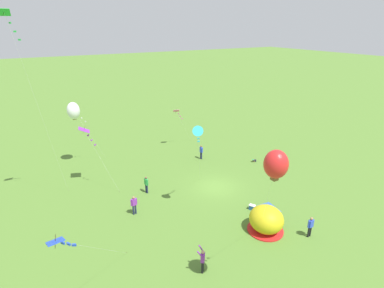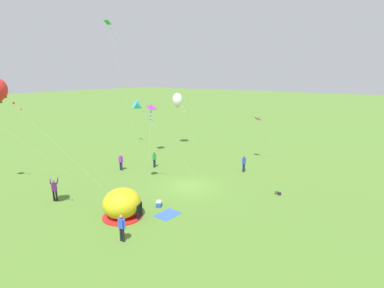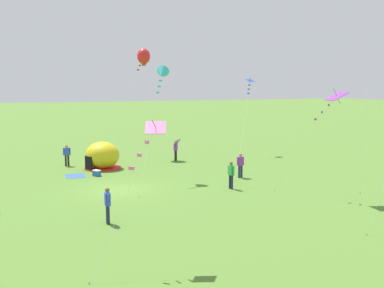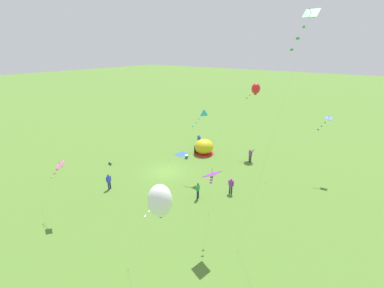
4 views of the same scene
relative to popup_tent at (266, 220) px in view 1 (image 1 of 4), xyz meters
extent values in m
plane|color=#517A2D|center=(7.53, -0.45, -1.00)|extent=(300.00, 300.00, 0.00)
ellipsoid|color=gold|center=(0.00, 0.01, 0.05)|extent=(2.70, 2.60, 2.10)
cylinder|color=red|center=(0.00, 0.01, -0.95)|extent=(2.81, 2.81, 0.10)
cube|color=black|center=(0.52, -1.15, -0.45)|extent=(0.78, 0.44, 1.10)
cube|color=#3359A5|center=(2.08, -2.39, -0.99)|extent=(1.80, 1.43, 0.01)
cube|color=#2659B2|center=(2.73, -1.00, -0.81)|extent=(0.63, 0.57, 0.38)
cube|color=white|center=(2.73, -1.00, -0.59)|extent=(0.64, 0.58, 0.06)
cylinder|color=black|center=(10.19, -7.74, -0.83)|extent=(0.24, 0.34, 0.22)
sphere|color=#9E7051|center=(10.21, -7.48, -0.80)|extent=(0.19, 0.19, 0.19)
cylinder|color=#338C59|center=(10.21, -7.48, -0.71)|extent=(0.24, 0.24, 0.06)
cylinder|color=#9E7051|center=(10.10, -7.61, -0.91)|extent=(0.07, 0.07, 0.17)
cylinder|color=#9E7051|center=(10.30, -7.63, -0.91)|extent=(0.07, 0.07, 0.17)
cylinder|color=navy|center=(10.10, -7.85, -0.93)|extent=(0.09, 0.09, 0.13)
cylinder|color=navy|center=(10.26, -7.87, -0.93)|extent=(0.09, 0.09, 0.13)
cylinder|color=black|center=(-2.20, -2.48, -0.56)|extent=(0.15, 0.15, 0.88)
cylinder|color=black|center=(-2.20, -2.28, -0.56)|extent=(0.15, 0.15, 0.88)
cube|color=blue|center=(-2.20, -2.38, 0.18)|extent=(0.25, 0.38, 0.60)
sphere|color=#9E7051|center=(-2.20, -2.38, 0.61)|extent=(0.22, 0.22, 0.22)
cylinder|color=blue|center=(-2.20, -2.63, 0.18)|extent=(0.09, 0.09, 0.58)
cylinder|color=blue|center=(-2.21, -2.13, 0.18)|extent=(0.09, 0.09, 0.58)
cylinder|color=#1E2347|center=(10.06, 5.95, -0.56)|extent=(0.15, 0.15, 0.88)
cylinder|color=#1E2347|center=(9.86, 5.92, -0.56)|extent=(0.15, 0.15, 0.88)
cube|color=green|center=(9.96, 5.93, 0.18)|extent=(0.41, 0.29, 0.60)
sphere|color=brown|center=(9.96, 5.93, 0.61)|extent=(0.22, 0.22, 0.22)
cylinder|color=green|center=(10.21, 5.97, 0.18)|extent=(0.09, 0.09, 0.58)
cylinder|color=green|center=(9.72, 5.90, 0.18)|extent=(0.09, 0.09, 0.58)
cylinder|color=#1E2347|center=(7.19, 8.23, -0.56)|extent=(0.15, 0.15, 0.88)
cylinder|color=#1E2347|center=(7.22, 8.03, -0.56)|extent=(0.15, 0.15, 0.88)
cube|color=purple|center=(7.21, 8.13, 0.18)|extent=(0.28, 0.41, 0.60)
sphere|color=#9E7051|center=(7.21, 8.13, 0.61)|extent=(0.22, 0.22, 0.22)
cylinder|color=purple|center=(7.18, 8.38, 0.18)|extent=(0.09, 0.09, 0.58)
cylinder|color=purple|center=(7.24, 7.89, 0.18)|extent=(0.09, 0.09, 0.58)
cylinder|color=black|center=(-1.23, 6.57, -0.56)|extent=(0.15, 0.15, 0.88)
cylinder|color=black|center=(-1.08, 6.44, -0.56)|extent=(0.15, 0.15, 0.88)
cube|color=purple|center=(-1.16, 6.51, 0.18)|extent=(0.44, 0.43, 0.60)
sphere|color=tan|center=(-1.16, 6.51, 0.61)|extent=(0.22, 0.22, 0.22)
cylinder|color=purple|center=(-1.26, 6.79, 0.65)|extent=(0.27, 0.37, 0.50)
cylinder|color=purple|center=(-0.86, 6.45, 0.65)|extent=(0.35, 0.31, 0.50)
cylinder|color=#1E2347|center=(14.13, -2.70, -0.56)|extent=(0.15, 0.15, 0.88)
cylinder|color=#1E2347|center=(13.93, -2.68, -0.56)|extent=(0.15, 0.15, 0.88)
cube|color=blue|center=(14.03, -2.69, 0.18)|extent=(0.39, 0.26, 0.60)
sphere|color=brown|center=(14.03, -2.69, 0.61)|extent=(0.22, 0.22, 0.22)
cylinder|color=blue|center=(14.28, -2.71, 0.18)|extent=(0.09, 0.09, 0.58)
cylinder|color=blue|center=(13.78, -2.67, 0.18)|extent=(0.09, 0.09, 0.58)
cylinder|color=silver|center=(0.18, 12.41, 2.43)|extent=(5.64, 4.28, 6.86)
cylinder|color=brown|center=(3.00, 10.27, -0.97)|extent=(0.03, 0.03, 0.06)
cube|color=blue|center=(-2.63, 14.55, 5.86)|extent=(0.72, 0.74, 0.24)
cylinder|color=#332314|center=(-2.63, 14.55, 5.87)|extent=(0.18, 0.14, 0.55)
cube|color=blue|center=(-2.28, 14.28, 5.43)|extent=(0.20, 0.16, 0.12)
cube|color=blue|center=(-1.98, 14.05, 5.05)|extent=(0.20, 0.16, 0.12)
cube|color=blue|center=(-1.69, 13.83, 4.68)|extent=(0.15, 0.20, 0.12)
cylinder|color=silver|center=(-2.12, 2.39, 3.49)|extent=(5.57, 5.09, 8.98)
cylinder|color=brown|center=(0.66, -0.15, -0.97)|extent=(0.03, 0.03, 0.06)
ellipsoid|color=red|center=(-4.90, 4.93, 7.98)|extent=(1.16, 1.16, 1.41)
cube|color=brown|center=(-4.90, 4.93, 7.25)|extent=(0.29, 0.29, 0.21)
cube|color=red|center=(-4.58, 4.63, 7.52)|extent=(0.17, 0.19, 0.12)
cube|color=red|center=(-4.30, 4.38, 7.13)|extent=(0.18, 0.18, 0.12)
cube|color=red|center=(-4.03, 4.13, 6.75)|extent=(0.14, 0.21, 0.12)
cylinder|color=silver|center=(13.09, 13.54, 6.92)|extent=(2.03, 2.22, 15.83)
cylinder|color=brown|center=(14.10, 12.43, -0.97)|extent=(0.03, 0.03, 0.06)
cube|color=green|center=(12.08, 14.65, 14.83)|extent=(0.66, 0.79, 0.47)
cylinder|color=#332314|center=(12.08, 14.65, 14.84)|extent=(0.27, 0.29, 0.49)
cube|color=green|center=(12.29, 14.42, 14.15)|extent=(0.20, 0.16, 0.12)
cube|color=green|center=(12.46, 14.23, 13.58)|extent=(0.15, 0.20, 0.12)
cube|color=green|center=(12.64, 14.03, 13.00)|extent=(0.17, 0.19, 0.12)
cylinder|color=silver|center=(19.82, 8.66, 2.20)|extent=(0.41, 2.96, 6.40)
cylinder|color=brown|center=(20.02, 7.19, -0.97)|extent=(0.03, 0.03, 0.06)
ellipsoid|color=white|center=(19.62, 10.14, 5.40)|extent=(1.35, 1.35, 1.89)
cube|color=brown|center=(19.62, 10.14, 4.55)|extent=(0.34, 0.34, 0.24)
cube|color=white|center=(19.68, 9.73, 4.87)|extent=(0.21, 0.10, 0.12)
cube|color=white|center=(19.72, 9.38, 4.42)|extent=(0.21, 0.08, 0.12)
cube|color=white|center=(19.77, 9.04, 3.97)|extent=(0.21, 0.13, 0.12)
cylinder|color=silver|center=(19.53, -3.30, 1.46)|extent=(1.24, 2.74, 4.91)
cylinder|color=brown|center=(20.14, -4.66, -0.97)|extent=(0.03, 0.03, 0.06)
cube|color=pink|center=(18.92, -1.93, 3.91)|extent=(0.86, 0.92, 0.42)
cylinder|color=#332314|center=(18.92, -1.93, 3.92)|extent=(0.16, 0.33, 0.53)
cube|color=pink|center=(19.09, -2.32, 3.42)|extent=(0.21, 0.11, 0.12)
cube|color=pink|center=(19.24, -2.65, 3.00)|extent=(0.21, 0.12, 0.12)
cube|color=pink|center=(19.39, -2.98, 2.58)|extent=(0.18, 0.19, 0.12)
cylinder|color=silver|center=(7.44, 1.60, 2.60)|extent=(4.63, 3.10, 7.19)
cylinder|color=brown|center=(9.76, 0.06, -0.97)|extent=(0.03, 0.03, 0.06)
cone|color=#33B7D1|center=(5.13, 3.14, 6.19)|extent=(1.36, 1.30, 1.11)
cube|color=#33B7D1|center=(5.49, 2.90, 5.73)|extent=(0.15, 0.20, 0.12)
cube|color=#33B7D1|center=(5.80, 2.70, 5.33)|extent=(0.15, 0.20, 0.12)
cube|color=#33B7D1|center=(6.11, 2.49, 4.94)|extent=(0.11, 0.21, 0.12)
cylinder|color=silver|center=(12.89, 9.17, 1.91)|extent=(2.92, 2.00, 5.81)
cylinder|color=brown|center=(11.44, 8.17, -0.97)|extent=(0.03, 0.03, 0.06)
cube|color=purple|center=(14.34, 10.16, 4.81)|extent=(1.20, 1.12, 0.47)
cylinder|color=#332314|center=(14.34, 10.16, 4.82)|extent=(0.36, 0.25, 0.84)
cube|color=purple|center=(13.99, 9.92, 4.32)|extent=(0.18, 0.19, 0.12)
cube|color=purple|center=(13.69, 9.72, 3.90)|extent=(0.18, 0.19, 0.12)
cube|color=purple|center=(13.40, 9.51, 3.48)|extent=(0.15, 0.20, 0.12)
camera|label=1|loc=(-13.88, 14.61, 14.03)|focal=28.00mm
camera|label=2|loc=(-13.15, -15.16, 8.87)|focal=28.00mm
camera|label=3|loc=(34.20, -7.01, 5.41)|focal=42.00mm
camera|label=4|loc=(28.14, 18.51, 13.11)|focal=24.00mm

